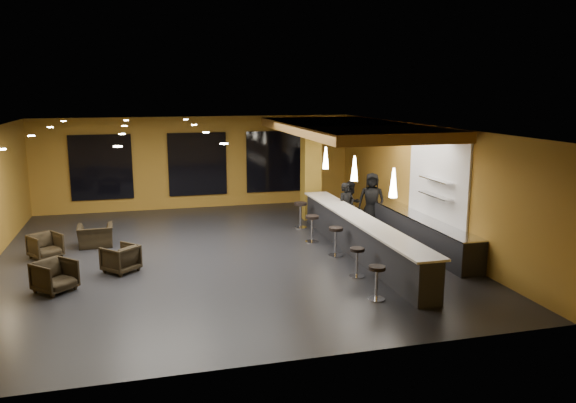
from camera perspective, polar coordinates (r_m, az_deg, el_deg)
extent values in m
cube|color=black|center=(15.81, -6.58, -5.52)|extent=(12.00, 13.00, 0.10)
cube|color=black|center=(15.17, -6.90, 7.61)|extent=(12.00, 13.00, 0.10)
cube|color=olive|center=(21.82, -9.21, 3.94)|extent=(12.00, 0.10, 3.50)
cube|color=olive|center=(9.13, -0.80, -6.36)|extent=(12.00, 0.10, 3.50)
cube|color=olive|center=(17.29, 13.53, 1.83)|extent=(0.10, 13.00, 3.50)
cube|color=olive|center=(17.15, 6.09, 7.42)|extent=(3.60, 8.00, 0.28)
cube|color=black|center=(21.66, -18.44, 3.31)|extent=(2.20, 0.06, 2.40)
cube|color=black|center=(21.72, -9.18, 3.77)|extent=(2.20, 0.06, 2.40)
cube|color=black|center=(22.21, -1.44, 4.08)|extent=(2.20, 0.06, 2.40)
cube|color=white|center=(16.34, 14.95, 2.10)|extent=(0.06, 3.20, 2.40)
cube|color=black|center=(15.65, 7.28, -3.62)|extent=(0.60, 8.00, 1.00)
cube|color=beige|center=(15.53, 7.33, -1.75)|extent=(0.78, 8.10, 0.05)
cube|color=black|center=(16.94, 12.93, -2.91)|extent=(0.70, 6.00, 0.86)
cube|color=silver|center=(16.83, 13.00, -1.41)|extent=(0.72, 6.00, 0.03)
cube|color=silver|center=(16.17, 14.79, 0.58)|extent=(0.30, 1.50, 0.03)
cube|color=silver|center=(16.10, 14.87, 2.15)|extent=(0.30, 1.50, 0.03)
cube|color=brown|center=(19.66, 2.34, 3.26)|extent=(0.60, 0.60, 3.50)
cone|color=white|center=(13.48, 10.66, 1.88)|extent=(0.20, 0.20, 0.70)
cone|color=white|center=(15.74, 6.77, 3.36)|extent=(0.20, 0.20, 0.70)
cone|color=white|center=(18.07, 3.85, 4.45)|extent=(0.20, 0.20, 0.70)
imported|color=black|center=(17.92, 5.92, -0.65)|extent=(0.67, 0.54, 1.61)
imported|color=black|center=(18.79, 6.44, -0.24)|extent=(0.91, 0.82, 1.52)
imported|color=black|center=(18.80, 8.49, 0.16)|extent=(1.03, 0.86, 1.81)
imported|color=black|center=(13.87, -22.61, -7.01)|extent=(1.11, 1.11, 0.72)
imported|color=black|center=(14.76, -16.65, -5.57)|extent=(1.06, 1.06, 0.69)
imported|color=black|center=(16.63, -23.43, -4.16)|extent=(1.03, 1.03, 0.68)
imported|color=black|center=(17.30, -18.97, -3.32)|extent=(1.02, 0.90, 0.64)
cylinder|color=silver|center=(12.60, 8.94, -9.76)|extent=(0.39, 0.39, 0.03)
cylinder|color=silver|center=(12.48, 8.99, -8.29)|extent=(0.07, 0.07, 0.68)
cylinder|color=black|center=(12.36, 9.04, -6.68)|extent=(0.37, 0.37, 0.08)
cylinder|color=silver|center=(13.98, 6.99, -7.54)|extent=(0.37, 0.37, 0.03)
cylinder|color=silver|center=(13.88, 7.02, -6.26)|extent=(0.07, 0.07, 0.65)
cylinder|color=black|center=(13.77, 7.06, -4.86)|extent=(0.35, 0.35, 0.07)
cylinder|color=silver|center=(15.61, 4.84, -5.46)|extent=(0.41, 0.41, 0.03)
cylinder|color=silver|center=(15.51, 4.86, -4.18)|extent=(0.07, 0.07, 0.71)
cylinder|color=black|center=(15.41, 4.89, -2.79)|extent=(0.39, 0.39, 0.08)
cylinder|color=silver|center=(16.91, 2.44, -4.10)|extent=(0.41, 0.41, 0.03)
cylinder|color=silver|center=(16.81, 2.45, -2.89)|extent=(0.07, 0.07, 0.73)
cylinder|color=black|center=(16.72, 2.47, -1.58)|extent=(0.39, 0.39, 0.08)
cylinder|color=silver|center=(18.58, 1.27, -2.66)|extent=(0.44, 0.44, 0.03)
cylinder|color=silver|center=(18.49, 1.28, -1.49)|extent=(0.08, 0.08, 0.77)
cylinder|color=black|center=(18.40, 1.28, -0.23)|extent=(0.42, 0.42, 0.09)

